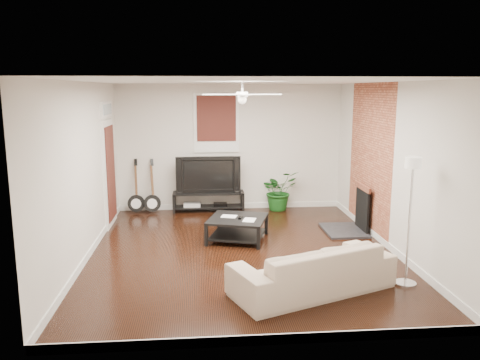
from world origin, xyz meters
name	(u,v)px	position (x,y,z in m)	size (l,w,h in m)	color
room	(242,169)	(0.00, 0.00, 1.40)	(5.01, 6.01, 2.81)	black
brick_accent	(370,159)	(2.49, 1.00, 1.40)	(0.02, 2.20, 2.80)	#994931
fireplace	(352,208)	(2.20, 1.00, 0.46)	(0.80, 1.10, 0.92)	black
window_back	(216,123)	(-0.30, 2.97, 1.95)	(1.00, 0.06, 1.30)	#35120E
door_left	(109,163)	(-2.46, 1.90, 1.25)	(0.08, 1.00, 2.50)	white
tv_stand	(209,202)	(-0.50, 2.78, 0.22)	(1.57, 0.42, 0.44)	black
tv	(208,174)	(-0.50, 2.80, 0.84)	(1.41, 0.18, 0.81)	black
coffee_table	(238,229)	(-0.02, 0.66, 0.21)	(0.98, 0.98, 0.41)	black
sofa	(313,268)	(0.80, -1.66, 0.32)	(2.21, 0.86, 0.65)	#C6AC94
floor_lamp	(409,222)	(2.15, -1.56, 0.90)	(0.30, 0.30, 1.81)	silver
potted_plant	(279,190)	(1.08, 2.77, 0.45)	(0.80, 0.70, 0.89)	#175118
guitar_left	(136,186)	(-2.08, 2.75, 0.60)	(0.37, 0.26, 1.21)	black
guitar_right	(152,186)	(-1.73, 2.72, 0.60)	(0.37, 0.26, 1.21)	black
ceiling_fan	(242,94)	(0.00, 0.00, 2.60)	(1.24, 1.24, 0.32)	white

